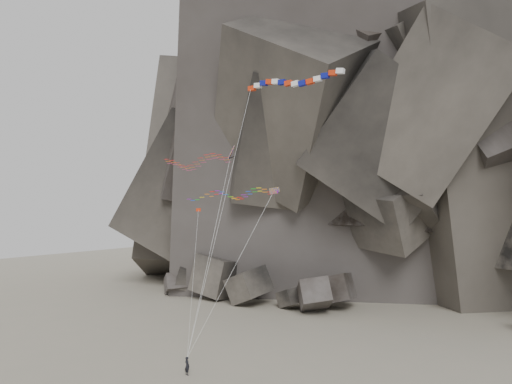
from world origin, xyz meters
The scene contains 8 objects.
ground centered at (0.00, 0.00, 0.00)m, with size 260.00×260.00×0.00m, color gray.
headland centered at (0.00, 70.00, 42.00)m, with size 110.00×70.00×84.00m, color #514B42, non-canonical shape.
boulder_field centered at (-17.47, 33.48, 2.35)m, with size 66.82×13.88×9.26m.
kite_flyer centered at (-0.90, -3.12, 1.05)m, with size 0.73×0.49×2.10m, color black.
delta_kite centered at (-4.65, 2.48, 22.28)m, with size 10.91×6.63×22.21m.
banner_kite centered at (8.23, 2.44, 29.78)m, with size 14.79×6.19×28.83m.
parafoil_kite centered at (0.25, 2.20, 18.34)m, with size 11.98×5.87×17.34m.
pennant_kite centered at (-2.62, 0.49, 13.89)m, with size 2.36×4.52×15.13m.
Camera 1 is at (31.31, -43.06, 16.70)m, focal length 35.00 mm.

